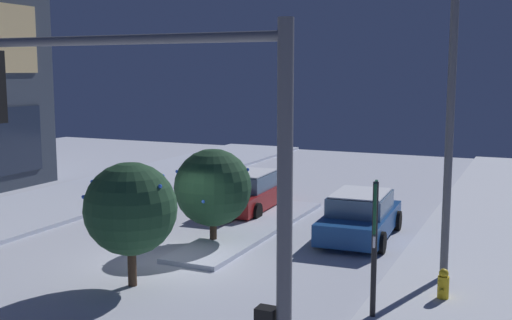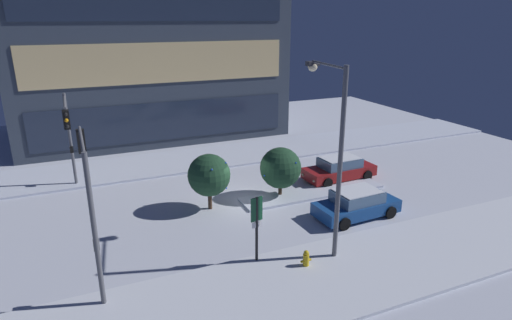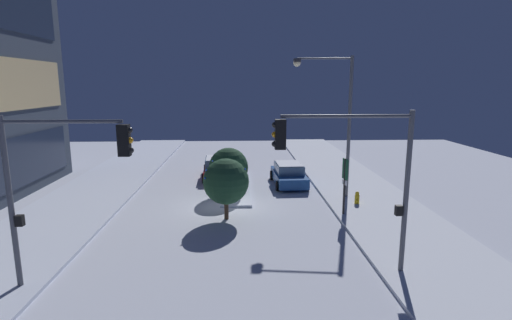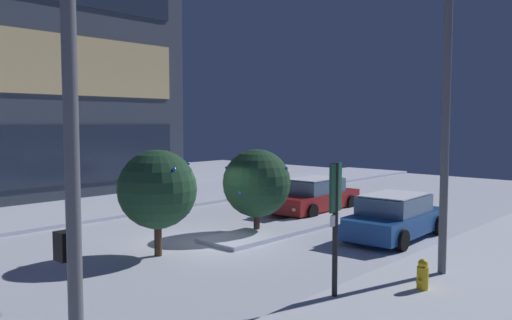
{
  "view_description": "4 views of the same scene",
  "coord_description": "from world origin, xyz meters",
  "px_view_note": "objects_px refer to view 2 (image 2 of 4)",
  "views": [
    {
      "loc": [
        -14.47,
        -9.13,
        5.32
      ],
      "look_at": [
        3.61,
        -1.03,
        2.53
      ],
      "focal_mm": 44.36,
      "sensor_mm": 36.0,
      "label": 1
    },
    {
      "loc": [
        -8.13,
        -20.86,
        10.04
      ],
      "look_at": [
        0.78,
        -0.38,
        2.56
      ],
      "focal_mm": 30.07,
      "sensor_mm": 36.0,
      "label": 2
    },
    {
      "loc": [
        -20.86,
        -0.81,
        6.75
      ],
      "look_at": [
        3.58,
        -1.82,
        1.99
      ],
      "focal_mm": 27.48,
      "sensor_mm": 36.0,
      "label": 3
    },
    {
      "loc": [
        -11.07,
        -12.35,
        3.93
      ],
      "look_at": [
        1.83,
        -0.62,
        2.64
      ],
      "focal_mm": 36.72,
      "sensor_mm": 36.0,
      "label": 4
    }
  ],
  "objects_px": {
    "decorated_tree_median": "(209,175)",
    "decorated_tree_left_of_median": "(281,168)",
    "car_near": "(357,204)",
    "street_lamp_arched": "(332,134)",
    "fire_hydrant": "(306,260)",
    "parking_info_sign": "(257,222)",
    "traffic_light_corner_near_left": "(88,185)",
    "traffic_light_corner_far_left": "(68,129)",
    "car_far": "(339,169)"
  },
  "relations": [
    {
      "from": "decorated_tree_median",
      "to": "decorated_tree_left_of_median",
      "type": "height_order",
      "value": "decorated_tree_median"
    },
    {
      "from": "car_near",
      "to": "decorated_tree_left_of_median",
      "type": "bearing_deg",
      "value": 119.09
    },
    {
      "from": "street_lamp_arched",
      "to": "fire_hydrant",
      "type": "bearing_deg",
      "value": 130.09
    },
    {
      "from": "street_lamp_arched",
      "to": "parking_info_sign",
      "type": "height_order",
      "value": "street_lamp_arched"
    },
    {
      "from": "traffic_light_corner_near_left",
      "to": "decorated_tree_left_of_median",
      "type": "relative_size",
      "value": 1.99
    },
    {
      "from": "car_near",
      "to": "traffic_light_corner_far_left",
      "type": "height_order",
      "value": "traffic_light_corner_far_left"
    },
    {
      "from": "fire_hydrant",
      "to": "street_lamp_arched",
      "type": "bearing_deg",
      "value": 33.4
    },
    {
      "from": "street_lamp_arched",
      "to": "decorated_tree_median",
      "type": "relative_size",
      "value": 2.67
    },
    {
      "from": "car_far",
      "to": "street_lamp_arched",
      "type": "bearing_deg",
      "value": 49.7
    },
    {
      "from": "car_far",
      "to": "parking_info_sign",
      "type": "height_order",
      "value": "parking_info_sign"
    },
    {
      "from": "fire_hydrant",
      "to": "car_far",
      "type": "bearing_deg",
      "value": 48.9
    },
    {
      "from": "parking_info_sign",
      "to": "decorated_tree_left_of_median",
      "type": "height_order",
      "value": "parking_info_sign"
    },
    {
      "from": "traffic_light_corner_far_left",
      "to": "decorated_tree_left_of_median",
      "type": "height_order",
      "value": "traffic_light_corner_far_left"
    },
    {
      "from": "car_far",
      "to": "fire_hydrant",
      "type": "xyz_separation_m",
      "value": [
        -7.17,
        -8.22,
        -0.31
      ]
    },
    {
      "from": "traffic_light_corner_far_left",
      "to": "street_lamp_arched",
      "type": "distance_m",
      "value": 15.23
    },
    {
      "from": "car_near",
      "to": "decorated_tree_left_of_median",
      "type": "distance_m",
      "value": 4.82
    },
    {
      "from": "car_near",
      "to": "traffic_light_corner_far_left",
      "type": "relative_size",
      "value": 0.81
    },
    {
      "from": "car_far",
      "to": "decorated_tree_median",
      "type": "height_order",
      "value": "decorated_tree_median"
    },
    {
      "from": "traffic_light_corner_near_left",
      "to": "parking_info_sign",
      "type": "bearing_deg",
      "value": -102.75
    },
    {
      "from": "traffic_light_corner_far_left",
      "to": "traffic_light_corner_near_left",
      "type": "bearing_deg",
      "value": 3.08
    },
    {
      "from": "traffic_light_corner_far_left",
      "to": "parking_info_sign",
      "type": "bearing_deg",
      "value": 31.4
    },
    {
      "from": "traffic_light_corner_far_left",
      "to": "fire_hydrant",
      "type": "height_order",
      "value": "traffic_light_corner_far_left"
    },
    {
      "from": "car_far",
      "to": "traffic_light_corner_near_left",
      "type": "height_order",
      "value": "traffic_light_corner_near_left"
    },
    {
      "from": "traffic_light_corner_far_left",
      "to": "fire_hydrant",
      "type": "bearing_deg",
      "value": 34.58
    },
    {
      "from": "decorated_tree_median",
      "to": "car_near",
      "type": "bearing_deg",
      "value": -30.63
    },
    {
      "from": "traffic_light_corner_far_left",
      "to": "decorated_tree_median",
      "type": "xyz_separation_m",
      "value": [
        6.64,
        -5.09,
        -2.02
      ]
    },
    {
      "from": "car_far",
      "to": "parking_info_sign",
      "type": "xyz_separation_m",
      "value": [
        -8.89,
        -7.0,
        1.24
      ]
    },
    {
      "from": "traffic_light_corner_far_left",
      "to": "decorated_tree_median",
      "type": "height_order",
      "value": "traffic_light_corner_far_left"
    },
    {
      "from": "traffic_light_corner_near_left",
      "to": "decorated_tree_left_of_median",
      "type": "height_order",
      "value": "traffic_light_corner_near_left"
    },
    {
      "from": "car_near",
      "to": "traffic_light_corner_far_left",
      "type": "bearing_deg",
      "value": 143.18
    },
    {
      "from": "parking_info_sign",
      "to": "car_far",
      "type": "bearing_deg",
      "value": -62.69
    },
    {
      "from": "traffic_light_corner_far_left",
      "to": "street_lamp_arched",
      "type": "xyz_separation_m",
      "value": [
        10.15,
        -11.27,
        1.41
      ]
    },
    {
      "from": "car_near",
      "to": "fire_hydrant",
      "type": "xyz_separation_m",
      "value": [
        -4.9,
        -3.25,
        -0.31
      ]
    },
    {
      "from": "fire_hydrant",
      "to": "decorated_tree_left_of_median",
      "type": "xyz_separation_m",
      "value": [
        2.42,
        7.25,
        1.36
      ]
    },
    {
      "from": "car_near",
      "to": "decorated_tree_left_of_median",
      "type": "xyz_separation_m",
      "value": [
        -2.48,
        4.0,
        1.05
      ]
    },
    {
      "from": "car_near",
      "to": "street_lamp_arched",
      "type": "bearing_deg",
      "value": -148.98
    },
    {
      "from": "street_lamp_arched",
      "to": "decorated_tree_left_of_median",
      "type": "relative_size",
      "value": 2.8
    },
    {
      "from": "traffic_light_corner_near_left",
      "to": "traffic_light_corner_far_left",
      "type": "relative_size",
      "value": 1.02
    },
    {
      "from": "car_far",
      "to": "decorated_tree_median",
      "type": "distance_m",
      "value": 9.18
    },
    {
      "from": "street_lamp_arched",
      "to": "car_near",
      "type": "bearing_deg",
      "value": -49.62
    },
    {
      "from": "traffic_light_corner_far_left",
      "to": "decorated_tree_left_of_median",
      "type": "distance_m",
      "value": 12.26
    },
    {
      "from": "traffic_light_corner_near_left",
      "to": "decorated_tree_left_of_median",
      "type": "distance_m",
      "value": 11.62
    },
    {
      "from": "fire_hydrant",
      "to": "parking_info_sign",
      "type": "height_order",
      "value": "parking_info_sign"
    },
    {
      "from": "parking_info_sign",
      "to": "fire_hydrant",
      "type": "bearing_deg",
      "value": -136.25
    },
    {
      "from": "car_near",
      "to": "street_lamp_arched",
      "type": "distance_m",
      "value": 6.1
    },
    {
      "from": "car_far",
      "to": "parking_info_sign",
      "type": "relative_size",
      "value": 1.59
    },
    {
      "from": "car_near",
      "to": "traffic_light_corner_near_left",
      "type": "distance_m",
      "value": 13.34
    },
    {
      "from": "street_lamp_arched",
      "to": "fire_hydrant",
      "type": "height_order",
      "value": "street_lamp_arched"
    },
    {
      "from": "traffic_light_corner_far_left",
      "to": "decorated_tree_left_of_median",
      "type": "xyz_separation_m",
      "value": [
        10.93,
        -5.1,
        -2.21
      ]
    },
    {
      "from": "fire_hydrant",
      "to": "car_near",
      "type": "bearing_deg",
      "value": 33.59
    }
  ]
}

